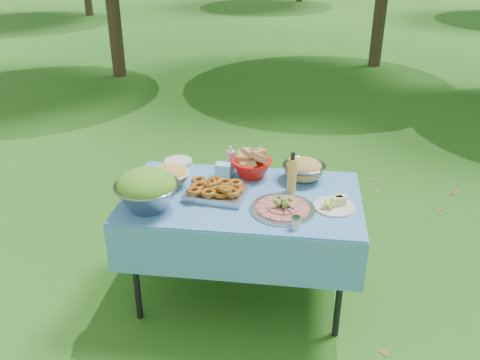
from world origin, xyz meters
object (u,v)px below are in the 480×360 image
plate_stack (178,165)px  bread_bowl (252,164)px  picnic_table (242,247)px  charcuterie_platter (283,204)px  oil_bottle (292,172)px  salad_bowl (147,190)px  pasta_bowl_steel (304,169)px

plate_stack → bread_bowl: bread_bowl is taller
picnic_table → charcuterie_platter: size_ratio=3.79×
picnic_table → oil_bottle: bearing=18.4°
salad_bowl → bread_bowl: salad_bowl is taller
picnic_table → bread_bowl: bread_bowl is taller
bread_bowl → oil_bottle: oil_bottle is taller
salad_bowl → pasta_bowl_steel: bearing=29.5°
picnic_table → charcuterie_platter: 0.52m
charcuterie_platter → salad_bowl: bearing=-174.2°
picnic_table → bread_bowl: 0.55m
pasta_bowl_steel → picnic_table: bearing=-143.1°
picnic_table → oil_bottle: 0.60m
pasta_bowl_steel → charcuterie_platter: (-0.11, -0.43, -0.03)m
picnic_table → plate_stack: size_ratio=7.70×
salad_bowl → oil_bottle: size_ratio=1.44×
salad_bowl → oil_bottle: oil_bottle is taller
bread_bowl → plate_stack: bearing=175.5°
bread_bowl → oil_bottle: size_ratio=1.02×
picnic_table → oil_bottle: oil_bottle is taller
plate_stack → pasta_bowl_steel: bearing=-3.0°
pasta_bowl_steel → bread_bowl: bearing=179.3°
picnic_table → salad_bowl: size_ratio=3.84×
salad_bowl → charcuterie_platter: bearing=5.8°
oil_bottle → pasta_bowl_steel: bearing=68.0°
plate_stack → salad_bowl: bearing=-95.0°
picnic_table → pasta_bowl_steel: size_ratio=5.24×
salad_bowl → charcuterie_platter: salad_bowl is taller
bread_bowl → picnic_table: bearing=-96.0°
bread_bowl → charcuterie_platter: bearing=-62.0°
salad_bowl → plate_stack: (0.05, 0.56, -0.09)m
plate_stack → oil_bottle: 0.82m
charcuterie_platter → pasta_bowl_steel: bearing=75.3°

